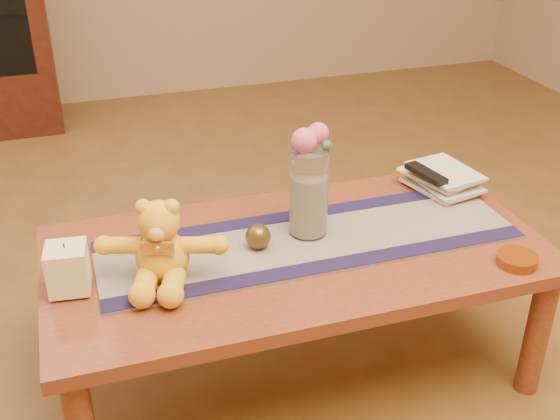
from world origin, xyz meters
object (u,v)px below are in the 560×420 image
object	(u,v)px
amber_dish	(517,260)
pillar_candle	(68,268)
book_bottom	(422,193)
tv_remote	(426,173)
teddy_bear	(161,241)
bronze_ball	(258,237)
glass_vase	(309,192)

from	to	relation	value
amber_dish	pillar_candle	bearing A→B (deg)	168.08
book_bottom	tv_remote	xyz separation A→B (m)	(0.00, -0.01, 0.07)
teddy_bear	amber_dish	bearing A→B (deg)	3.84
amber_dish	teddy_bear	bearing A→B (deg)	166.26
tv_remote	amber_dish	world-z (taller)	tv_remote
bronze_ball	tv_remote	xyz separation A→B (m)	(0.60, 0.14, 0.04)
book_bottom	pillar_candle	bearing A→B (deg)	174.90
pillar_candle	glass_vase	bearing A→B (deg)	6.72
amber_dish	book_bottom	bearing A→B (deg)	96.86
teddy_bear	pillar_candle	xyz separation A→B (m)	(-0.24, 0.02, -0.05)
pillar_candle	amber_dish	size ratio (longest dim) A/B	1.10
glass_vase	book_bottom	world-z (taller)	glass_vase
pillar_candle	tv_remote	xyz separation A→B (m)	(1.11, 0.19, 0.02)
pillar_candle	glass_vase	distance (m)	0.68
bronze_ball	book_bottom	world-z (taller)	bronze_ball
glass_vase	bronze_ball	size ratio (longest dim) A/B	3.64
pillar_candle	glass_vase	world-z (taller)	glass_vase
bronze_ball	tv_remote	world-z (taller)	tv_remote
teddy_bear	bronze_ball	xyz separation A→B (m)	(0.27, 0.06, -0.07)
teddy_bear	amber_dish	world-z (taller)	teddy_bear
pillar_candle	tv_remote	distance (m)	1.12
teddy_bear	bronze_ball	world-z (taller)	teddy_bear
book_bottom	tv_remote	world-z (taller)	tv_remote
tv_remote	book_bottom	bearing A→B (deg)	90.00
pillar_candle	tv_remote	bearing A→B (deg)	9.54
pillar_candle	glass_vase	size ratio (longest dim) A/B	0.46
bronze_ball	book_bottom	size ratio (longest dim) A/B	0.32
glass_vase	tv_remote	distance (m)	0.45
glass_vase	bronze_ball	bearing A→B (deg)	-167.05
teddy_bear	glass_vase	xyz separation A→B (m)	(0.44, 0.10, 0.02)
teddy_bear	book_bottom	world-z (taller)	teddy_bear
glass_vase	bronze_ball	world-z (taller)	glass_vase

